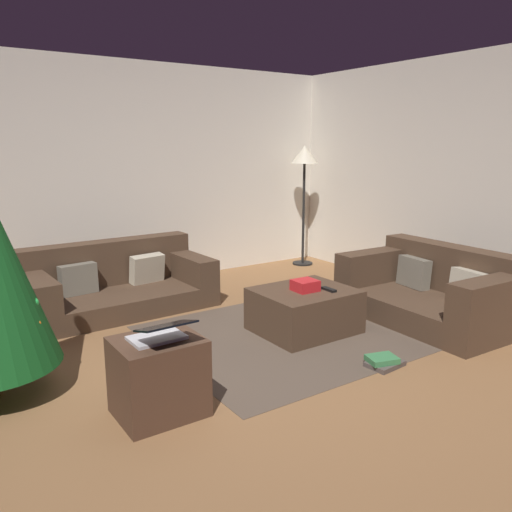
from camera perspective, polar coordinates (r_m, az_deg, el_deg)
ground_plane at (r=3.75m, az=-0.42°, el=-14.08°), size 6.40×6.40×0.00m
rear_partition at (r=6.23m, az=-16.88°, el=8.40°), size 6.40×0.12×2.60m
couch_left at (r=5.51m, az=-15.20°, el=-3.02°), size 1.86×0.97×0.67m
couch_right at (r=5.27m, az=19.04°, el=-3.73°), size 1.02×1.63×0.69m
ottoman at (r=4.71m, az=5.34°, el=-5.98°), size 0.84×0.71×0.39m
gift_box at (r=4.61m, az=5.44°, el=-3.24°), size 0.21×0.20×0.10m
tv_remote at (r=4.64m, az=8.02°, el=-3.67°), size 0.05×0.16×0.02m
side_table at (r=3.36m, az=-10.70°, el=-12.94°), size 0.52×0.44×0.50m
laptop at (r=3.19m, az=-10.52°, el=-8.38°), size 0.33×0.36×0.16m
book_stack at (r=4.14m, az=13.88°, el=-11.25°), size 0.30×0.23×0.08m
corner_lamp at (r=7.15m, az=5.36°, el=10.09°), size 0.36×0.36×1.64m
area_rug at (r=4.77m, az=5.29°, el=-8.16°), size 2.60×2.00×0.01m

